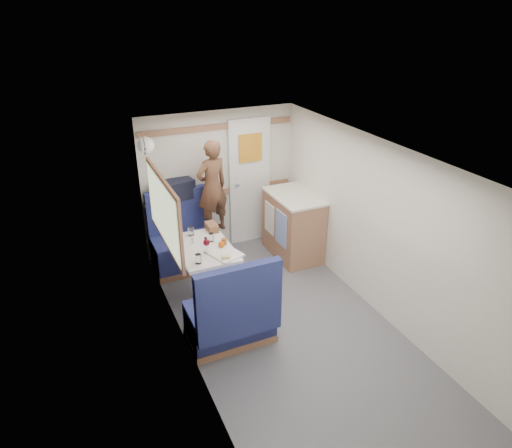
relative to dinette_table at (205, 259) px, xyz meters
name	(u,v)px	position (x,y,z in m)	size (l,w,h in m)	color
floor	(292,333)	(0.65, -1.00, -0.57)	(4.50, 4.50, 0.00)	#515156
ceiling	(300,158)	(0.65, -1.00, 1.43)	(4.50, 4.50, 0.00)	silver
wall_back	(219,182)	(0.65, 1.25, 0.43)	(2.20, 0.02, 2.00)	silver
wall_left	(189,278)	(-0.45, -1.00, 0.43)	(0.02, 4.50, 2.00)	silver
wall_right	(385,234)	(1.75, -1.00, 0.43)	(0.02, 4.50, 2.00)	silver
oak_trim_low	(220,192)	(0.65, 1.23, 0.28)	(2.15, 0.02, 0.08)	#8C5B3F
oak_trim_high	(218,127)	(0.65, 1.23, 1.21)	(2.15, 0.02, 0.08)	#8C5B3F
side_window	(163,212)	(-0.43, 0.00, 0.68)	(0.04, 1.30, 0.72)	#ABB498
rear_door	(250,180)	(1.10, 1.22, 0.41)	(0.62, 0.12, 1.86)	white
dinette_table	(205,259)	(0.00, 0.00, 0.00)	(0.62, 0.92, 0.72)	white
bench_far	(186,246)	(0.00, 0.86, -0.27)	(0.90, 0.59, 1.05)	navy
bench_near	(232,319)	(0.00, -0.86, -0.27)	(0.90, 0.59, 1.05)	navy
ledge	(177,200)	(0.00, 1.12, 0.31)	(0.90, 0.14, 0.04)	#8C5B3F
dome_light	(146,145)	(-0.39, 0.85, 1.18)	(0.20, 0.20, 0.20)	white
galley_counter	(293,225)	(1.47, 0.55, -0.10)	(0.57, 0.92, 0.92)	#8C5B3F
person	(212,187)	(0.42, 0.88, 0.52)	(0.46, 0.30, 1.27)	brown
duffel_bag	(174,190)	(-0.04, 1.12, 0.46)	(0.53, 0.26, 0.26)	black
tray	(224,253)	(0.16, -0.25, 0.16)	(0.29, 0.38, 0.02)	white
orange_fruit	(221,244)	(0.18, -0.11, 0.21)	(0.07, 0.07, 0.07)	orange
cheese_block	(226,257)	(0.13, -0.38, 0.19)	(0.09, 0.06, 0.03)	#F6E68E
wine_glass	(207,243)	(-0.01, -0.14, 0.28)	(0.08, 0.08, 0.17)	white
tumbler_left	(198,259)	(-0.17, -0.32, 0.21)	(0.07, 0.07, 0.11)	white
tumbler_mid	(191,231)	(-0.05, 0.35, 0.21)	(0.07, 0.07, 0.12)	white
tumbler_right	(211,237)	(0.13, 0.11, 0.21)	(0.06, 0.06, 0.10)	white
beer_glass	(224,242)	(0.22, -0.07, 0.20)	(0.06, 0.06, 0.09)	#935315
pepper_grinder	(206,241)	(0.04, 0.05, 0.20)	(0.03, 0.03, 0.09)	black
salt_grinder	(192,240)	(-0.09, 0.14, 0.20)	(0.04, 0.04, 0.09)	silver
bread_loaf	(212,227)	(0.22, 0.38, 0.20)	(0.12, 0.22, 0.09)	olive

